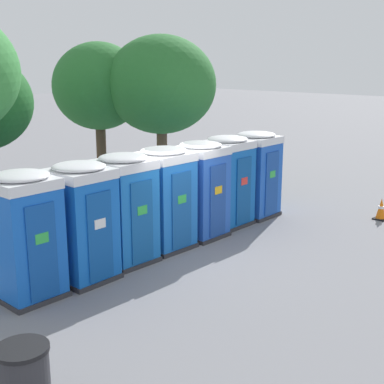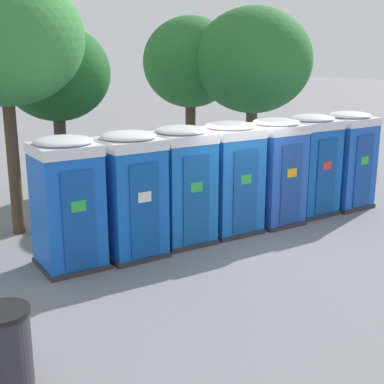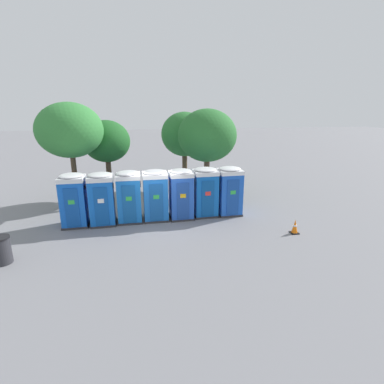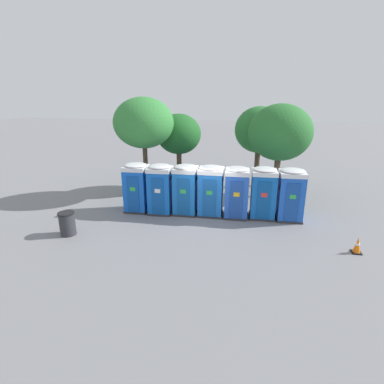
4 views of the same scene
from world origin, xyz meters
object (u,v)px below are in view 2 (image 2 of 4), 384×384
(portapotty_1, at_px, (130,194))
(street_tree_1, at_px, (56,74))
(street_tree_0, at_px, (190,63))
(trash_can, at_px, (4,348))
(portapotty_6, at_px, (346,159))
(portapotty_5, at_px, (310,164))
(street_tree_2, at_px, (253,61))
(portapotty_0, at_px, (67,202))
(portapotty_4, at_px, (275,171))
(portapotty_3, at_px, (230,177))
(street_tree_3, at_px, (3,39))
(portapotty_2, at_px, (182,185))

(portapotty_1, height_order, street_tree_1, street_tree_1)
(street_tree_0, xyz_separation_m, trash_can, (-8.05, -9.12, -3.18))
(street_tree_1, bearing_deg, portapotty_6, -31.55)
(portapotty_5, bearing_deg, portapotty_6, -0.67)
(portapotty_5, bearing_deg, trash_can, -156.25)
(street_tree_1, height_order, street_tree_2, street_tree_2)
(portapotty_0, bearing_deg, trash_can, -120.01)
(portapotty_5, bearing_deg, portapotty_4, -172.08)
(street_tree_0, bearing_deg, portapotty_5, -87.14)
(street_tree_2, bearing_deg, trash_can, -141.64)
(portapotty_5, height_order, trash_can, portapotty_5)
(portapotty_3, bearing_deg, portapotty_1, -175.53)
(street_tree_1, bearing_deg, street_tree_3, -133.02)
(trash_can, bearing_deg, street_tree_1, 67.42)
(portapotty_1, xyz_separation_m, street_tree_0, (4.84, 5.81, 2.41))
(portapotty_5, xyz_separation_m, trash_can, (-8.32, -3.66, -0.76))
(portapotty_2, xyz_separation_m, trash_can, (-4.49, -3.45, -0.76))
(portapotty_1, bearing_deg, portapotty_6, 3.10)
(portapotty_6, bearing_deg, street_tree_0, 105.88)
(portapotty_2, bearing_deg, portapotty_4, 0.73)
(portapotty_4, xyz_separation_m, portapotty_6, (2.56, 0.16, -0.00))
(portapotty_1, distance_m, street_tree_1, 4.83)
(street_tree_3, distance_m, trash_can, 7.15)
(portapotty_0, bearing_deg, street_tree_3, 98.63)
(portapotty_0, xyz_separation_m, street_tree_0, (6.12, 5.78, 2.41))
(portapotty_3, bearing_deg, street_tree_1, 122.40)
(portapotty_0, distance_m, portapotty_5, 6.40)
(portapotty_2, height_order, street_tree_3, street_tree_3)
(portapotty_6, xyz_separation_m, street_tree_0, (-1.56, 5.47, 2.41))
(portapotty_3, relative_size, street_tree_2, 0.47)
(portapotty_0, height_order, street_tree_2, street_tree_2)
(street_tree_2, bearing_deg, portapotty_1, -146.42)
(trash_can, bearing_deg, street_tree_2, 38.36)
(portapotty_0, height_order, portapotty_5, same)
(portapotty_4, height_order, street_tree_1, street_tree_1)
(portapotty_5, bearing_deg, portapotty_2, -176.87)
(portapotty_0, relative_size, portapotty_6, 1.00)
(portapotty_4, relative_size, street_tree_1, 0.53)
(street_tree_0, bearing_deg, trash_can, -131.44)
(portapotty_4, bearing_deg, street_tree_2, 60.57)
(street_tree_3, bearing_deg, street_tree_1, 46.98)
(portapotty_3, xyz_separation_m, street_tree_3, (-4.22, 2.37, 3.01))
(portapotty_4, height_order, trash_can, portapotty_4)
(portapotty_6, relative_size, trash_can, 2.47)
(street_tree_1, xyz_separation_m, street_tree_3, (-1.62, -1.74, 0.81))
(portapotty_1, xyz_separation_m, trash_can, (-3.21, -3.30, -0.76))
(street_tree_1, bearing_deg, portapotty_2, -72.32)
(portapotty_3, distance_m, portapotty_4, 1.28)
(portapotty_1, relative_size, street_tree_2, 0.47)
(portapotty_1, height_order, portapotty_6, same)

